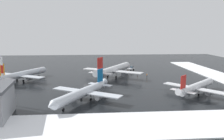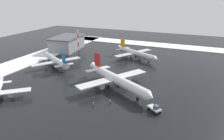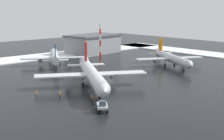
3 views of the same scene
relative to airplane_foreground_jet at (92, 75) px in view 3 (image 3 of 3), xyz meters
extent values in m
plane|color=black|center=(-13.56, -8.88, -3.71)|extent=(240.00, 240.00, 0.00)
cube|color=white|center=(-13.56, -58.88, -3.52)|extent=(152.00, 16.00, 0.39)
cube|color=white|center=(-80.56, -8.88, -3.52)|extent=(14.00, 116.00, 0.39)
cylinder|color=silver|center=(0.47, 0.79, 0.00)|extent=(19.40, 29.17, 3.61)
cone|color=silver|center=(9.27, 15.54, 0.00)|extent=(4.25, 3.94, 3.43)
cone|color=silver|center=(-8.44, -14.15, 0.63)|extent=(4.57, 4.82, 3.51)
cube|color=silver|center=(-8.63, 2.51, -0.32)|extent=(14.23, 11.07, 0.38)
cylinder|color=gray|center=(-6.53, 1.88, -1.38)|extent=(3.67, 4.18, 2.12)
cube|color=silver|center=(6.31, -6.40, -0.32)|extent=(14.23, 11.07, 0.38)
cylinder|color=gray|center=(4.76, -4.86, -1.38)|extent=(3.67, 4.18, 2.12)
cube|color=red|center=(-7.14, -11.96, 4.56)|extent=(2.50, 3.84, 5.94)
cube|color=silver|center=(-9.76, -10.15, 0.42)|extent=(5.78, 4.98, 0.25)
cube|color=silver|center=(-4.30, -13.41, 0.42)|extent=(5.78, 4.98, 0.25)
cylinder|color=black|center=(6.18, 10.35, -1.59)|extent=(0.25, 0.25, 0.74)
cylinder|color=black|center=(6.18, 10.35, -3.13)|extent=(0.92, 1.19, 1.17)
cylinder|color=black|center=(-3.16, -0.75, -1.59)|extent=(0.25, 0.25, 0.74)
cylinder|color=black|center=(-3.16, -0.75, -3.13)|extent=(0.92, 1.19, 1.17)
cylinder|color=black|center=(0.84, -3.14, -1.59)|extent=(0.25, 0.25, 0.74)
cylinder|color=black|center=(0.84, -3.14, -3.13)|extent=(0.92, 1.19, 1.17)
cylinder|color=silver|center=(-42.28, -5.28, -0.64)|extent=(15.17, 24.58, 2.99)
cone|color=silver|center=(-35.50, 7.23, -0.64)|extent=(3.50, 3.20, 2.84)
cone|color=silver|center=(-49.14, -17.94, -0.11)|extent=(3.72, 3.97, 2.90)
cube|color=silver|center=(-49.86, -4.16, -0.91)|extent=(11.88, 8.83, 0.32)
cylinder|color=gray|center=(-48.11, -4.61, -1.78)|extent=(2.97, 3.46, 1.76)
cube|color=silver|center=(-37.20, -11.02, -0.91)|extent=(11.88, 8.83, 0.32)
cylinder|color=gray|center=(-38.54, -9.80, -1.78)|extent=(2.97, 3.46, 1.76)
cube|color=orange|center=(-48.13, -16.08, 3.13)|extent=(1.95, 3.24, 4.92)
cube|color=silver|center=(-50.37, -14.68, -0.29)|extent=(4.79, 4.01, 0.21)
cube|color=silver|center=(-45.73, -17.18, -0.29)|extent=(4.79, 4.01, 0.21)
cylinder|color=black|center=(-37.89, 2.83, -1.96)|extent=(0.21, 0.21, 0.61)
cylinder|color=black|center=(-37.89, 2.83, -3.23)|extent=(0.73, 1.00, 0.97)
cylinder|color=black|center=(-45.23, -6.67, -1.96)|extent=(0.21, 0.21, 0.61)
cylinder|color=black|center=(-45.23, -6.67, -3.23)|extent=(0.73, 1.00, 0.97)
cylinder|color=black|center=(-41.83, -8.51, -1.96)|extent=(0.21, 0.21, 0.61)
cylinder|color=black|center=(-41.83, -8.51, -3.23)|extent=(0.73, 1.00, 0.97)
cylinder|color=silver|center=(-13.79, -39.90, -0.72)|extent=(15.92, 23.43, 2.91)
cone|color=silver|center=(-21.05, -51.73, -0.72)|extent=(3.43, 3.20, 2.77)
cone|color=silver|center=(-6.44, -27.92, -0.20)|extent=(3.71, 3.90, 2.83)
cube|color=silver|center=(-6.46, -41.38, -0.97)|extent=(11.46, 9.04, 0.31)
cylinder|color=gray|center=(-8.14, -40.85, -1.83)|extent=(2.98, 3.38, 1.71)
cube|color=silver|center=(-18.43, -34.04, -0.97)|extent=(11.46, 9.04, 0.31)
cylinder|color=gray|center=(-17.20, -35.30, -1.83)|extent=(2.98, 3.38, 1.71)
cube|color=#0C5999|center=(-7.52, -29.68, 2.97)|extent=(2.06, 3.08, 4.80)
cube|color=silver|center=(-5.41, -31.17, -0.37)|extent=(4.67, 4.05, 0.21)
cube|color=silver|center=(-9.80, -28.48, -0.37)|extent=(4.67, 4.05, 0.21)
cylinder|color=black|center=(-18.49, -47.57, -2.00)|extent=(0.21, 0.21, 0.60)
cylinder|color=black|center=(-18.49, -47.57, -3.24)|extent=(0.75, 0.96, 0.94)
cylinder|color=black|center=(-10.84, -38.70, -2.00)|extent=(0.21, 0.21, 0.60)
cylinder|color=black|center=(-10.84, -38.70, -3.24)|extent=(0.75, 0.96, 0.94)
cylinder|color=black|center=(-14.05, -36.72, -2.00)|extent=(0.21, 0.21, 0.60)
cylinder|color=black|center=(-14.05, -36.72, -3.24)|extent=(0.75, 0.96, 0.94)
cube|color=silver|center=(11.47, 17.48, -2.56)|extent=(4.56, 4.98, 0.50)
cube|color=#3F5160|center=(12.04, 18.20, -1.76)|extent=(2.04, 2.03, 1.10)
cylinder|color=black|center=(11.68, 19.35, -3.26)|extent=(0.80, 0.91, 0.90)
cylinder|color=black|center=(13.24, 18.14, -3.26)|extent=(0.80, 0.91, 0.90)
cylinder|color=black|center=(9.70, 16.81, -3.26)|extent=(0.80, 0.91, 0.90)
cylinder|color=black|center=(11.27, 15.60, -3.26)|extent=(0.80, 0.91, 0.90)
cylinder|color=black|center=(12.61, 2.73, -3.29)|extent=(0.16, 0.16, 0.85)
cylinder|color=black|center=(12.55, 2.92, -3.29)|extent=(0.16, 0.16, 0.85)
cylinder|color=orange|center=(12.58, 2.82, -2.55)|extent=(0.36, 0.36, 0.62)
sphere|color=tan|center=(12.58, 2.82, -2.12)|extent=(0.24, 0.24, 0.24)
cylinder|color=black|center=(16.59, -1.41, -3.29)|extent=(0.16, 0.16, 0.85)
cylinder|color=black|center=(16.50, -1.58, -3.29)|extent=(0.16, 0.16, 0.85)
cylinder|color=orange|center=(16.54, -1.49, -2.55)|extent=(0.36, 0.36, 0.62)
sphere|color=tan|center=(16.54, -1.49, -2.12)|extent=(0.24, 0.24, 0.24)
cylinder|color=black|center=(8.68, 10.42, -3.29)|extent=(0.16, 0.16, 0.85)
cylinder|color=black|center=(8.71, 10.62, -3.29)|extent=(0.16, 0.16, 0.85)
cylinder|color=orange|center=(8.69, 10.52, -2.55)|extent=(0.36, 0.36, 0.62)
sphere|color=tan|center=(8.69, 10.52, -2.12)|extent=(0.24, 0.24, 0.24)
cylinder|color=red|center=(-37.34, -40.38, -2.48)|extent=(0.70, 0.70, 2.48)
cylinder|color=white|center=(-37.34, -40.38, 0.00)|extent=(0.70, 0.70, 2.48)
cylinder|color=red|center=(-37.34, -40.38, 2.48)|extent=(0.70, 0.70, 2.48)
cylinder|color=white|center=(-37.34, -40.38, 4.96)|extent=(0.70, 0.70, 2.48)
cylinder|color=red|center=(-37.34, -40.38, 7.44)|extent=(0.70, 0.70, 2.48)
cylinder|color=white|center=(-37.34, -40.38, 9.92)|extent=(0.70, 0.70, 2.48)
cube|color=gray|center=(-43.61, -52.82, 0.29)|extent=(25.66, 17.10, 8.00)
cube|color=#4C4F54|center=(-43.61, -52.82, 4.69)|extent=(26.79, 18.22, 0.80)
camera|label=1|loc=(-9.16, -107.55, 18.35)|focal=35.00mm
camera|label=2|loc=(72.06, 29.52, 31.50)|focal=35.00mm
camera|label=3|loc=(57.79, 71.38, 18.87)|focal=55.00mm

